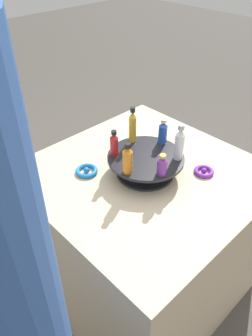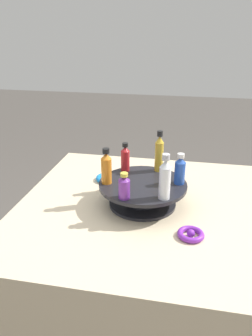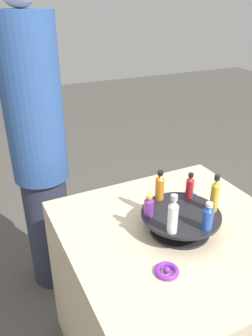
{
  "view_description": "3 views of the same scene",
  "coord_description": "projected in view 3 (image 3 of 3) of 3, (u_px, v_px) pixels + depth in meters",
  "views": [
    {
      "loc": [
        -0.7,
        0.77,
        1.58
      ],
      "look_at": [
        -0.09,
        0.19,
        0.94
      ],
      "focal_mm": 35.0,
      "sensor_mm": 36.0,
      "label": 1
    },
    {
      "loc": [
        -0.99,
        -0.14,
        1.34
      ],
      "look_at": [
        -0.02,
        0.05,
        0.91
      ],
      "focal_mm": 35.0,
      "sensor_mm": 36.0,
      "label": 2
    },
    {
      "loc": [
        -0.63,
        -0.82,
        1.55
      ],
      "look_at": [
        -0.11,
        0.24,
        0.95
      ],
      "focal_mm": 35.0,
      "sensor_mm": 36.0,
      "label": 3
    }
  ],
  "objects": [
    {
      "name": "bottle_gold",
      "position": [
        215.0,
        195.0,
        1.21
      ],
      "size": [
        0.03,
        0.03,
        0.15
      ],
      "color": "gold",
      "rests_on": "display_stand"
    },
    {
      "name": "bottle_orange",
      "position": [
        160.0,
        186.0,
        1.29
      ],
      "size": [
        0.04,
        0.04,
        0.12
      ],
      "color": "orange",
      "rests_on": "display_stand"
    },
    {
      "name": "ribbon_bow_purple",
      "position": [
        167.0,
        271.0,
        1.06
      ],
      "size": [
        0.08,
        0.08,
        0.02
      ],
      "color": "purple",
      "rests_on": "party_table"
    },
    {
      "name": "ribbon_bow_blue",
      "position": [
        189.0,
        197.0,
        1.46
      ],
      "size": [
        0.09,
        0.09,
        0.02
      ],
      "color": "blue",
      "rests_on": "party_table"
    },
    {
      "name": "bottle_clear",
      "position": [
        173.0,
        215.0,
        1.1
      ],
      "size": [
        0.04,
        0.04,
        0.15
      ],
      "color": "silver",
      "rests_on": "display_stand"
    },
    {
      "name": "display_stand",
      "position": [
        180.0,
        220.0,
        1.24
      ],
      "size": [
        0.3,
        0.3,
        0.08
      ],
      "color": "black",
      "rests_on": "party_table"
    },
    {
      "name": "bottle_purple",
      "position": [
        149.0,
        206.0,
        1.2
      ],
      "size": [
        0.04,
        0.04,
        0.09
      ],
      "color": "#702D93",
      "rests_on": "display_stand"
    },
    {
      "name": "bottle_red",
      "position": [
        190.0,
        186.0,
        1.31
      ],
      "size": [
        0.03,
        0.03,
        0.11
      ],
      "color": "#B21E23",
      "rests_on": "display_stand"
    },
    {
      "name": "bottle_blue",
      "position": [
        208.0,
        217.0,
        1.12
      ],
      "size": [
        0.04,
        0.04,
        0.11
      ],
      "color": "#234CAD",
      "rests_on": "display_stand"
    },
    {
      "name": "person_figure",
      "position": [
        39.0,
        152.0,
        1.7
      ],
      "size": [
        0.29,
        0.29,
        1.7
      ],
      "rotation": [
        0.0,
        0.0,
        -1.14
      ],
      "color": "#282D42",
      "rests_on": "ground_plane"
    },
    {
      "name": "party_table",
      "position": [
        173.0,
        300.0,
        1.44
      ],
      "size": [
        0.86,
        0.86,
        0.77
      ],
      "color": "beige",
      "rests_on": "ground_plane"
    }
  ]
}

